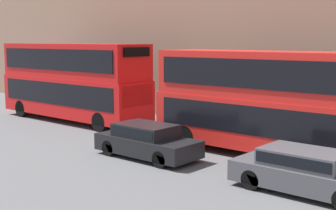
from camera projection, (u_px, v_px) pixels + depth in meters
bus_leading at (288, 100)px, 18.06m from camera, size 2.59×11.45×4.20m
bus_second_in_queue at (73, 79)px, 26.68m from camera, size 2.59×10.41×4.43m
car_dark_sedan at (306, 170)px, 14.22m from camera, size 1.81×4.54×1.34m
car_hatchback at (147, 140)px, 18.53m from camera, size 1.81×4.33×1.34m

